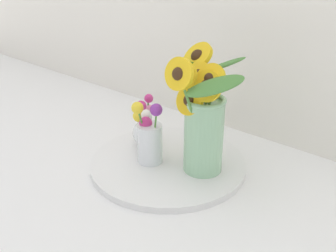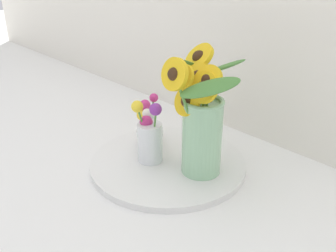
# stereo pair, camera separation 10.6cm
# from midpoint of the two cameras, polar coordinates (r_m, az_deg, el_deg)

# --- Properties ---
(ground_plane) EXTENTS (6.00, 6.00, 0.00)m
(ground_plane) POSITION_cam_midpoint_polar(r_m,az_deg,el_deg) (1.10, -4.16, -6.48)
(ground_plane) COLOR white
(serving_tray) EXTENTS (0.44, 0.44, 0.02)m
(serving_tray) POSITION_cam_midpoint_polar(r_m,az_deg,el_deg) (1.12, -2.73, -5.49)
(serving_tray) COLOR white
(serving_tray) RESTS_ON ground_plane
(mason_jar_sunflowers) EXTENTS (0.23, 0.22, 0.34)m
(mason_jar_sunflowers) POSITION_cam_midpoint_polar(r_m,az_deg,el_deg) (1.00, 2.09, 0.98)
(mason_jar_sunflowers) COLOR #99CC9E
(mason_jar_sunflowers) RESTS_ON serving_tray
(vase_small_center) EXTENTS (0.08, 0.08, 0.18)m
(vase_small_center) POSITION_cam_midpoint_polar(r_m,az_deg,el_deg) (1.08, -5.45, -1.70)
(vase_small_center) COLOR white
(vase_small_center) RESTS_ON serving_tray
(vase_bulb_right) EXTENTS (0.08, 0.09, 0.15)m
(vase_bulb_right) POSITION_cam_midpoint_polar(r_m,az_deg,el_deg) (1.17, -5.85, -0.41)
(vase_bulb_right) COLOR white
(vase_bulb_right) RESTS_ON serving_tray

